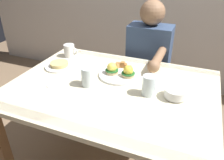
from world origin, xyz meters
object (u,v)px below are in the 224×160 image
fruit_bowl (175,93)px  water_glass_far (88,78)px  coffee_mug (70,50)px  fork (58,84)px  water_glass_near (149,86)px  diner_person (148,62)px  side_plate (60,65)px  eggs_benedict_plate (120,72)px  dining_table (112,101)px

fruit_bowl → water_glass_far: (-0.50, -0.06, 0.02)m
coffee_mug → fork: coffee_mug is taller
water_glass_near → water_glass_far: (-0.36, -0.03, -0.00)m
water_glass_far → diner_person: diner_person is taller
fruit_bowl → side_plate: bearing=173.6°
coffee_mug → diner_person: diner_person is taller
eggs_benedict_plate → diner_person: diner_person is taller
coffee_mug → diner_person: size_ratio=0.10×
fruit_bowl → side_plate: size_ratio=0.60×
eggs_benedict_plate → fruit_bowl: eggs_benedict_plate is taller
fork → fruit_bowl: bearing=9.7°
water_glass_far → water_glass_near: bearing=5.6°
water_glass_far → side_plate: size_ratio=0.57×
fork → water_glass_near: bearing=10.0°
coffee_mug → side_plate: size_ratio=0.56×
side_plate → diner_person: diner_person is taller
water_glass_near → side_plate: 0.66m
dining_table → fruit_bowl: (0.37, 0.01, 0.14)m
diner_person → water_glass_far: bearing=-107.9°
diner_person → water_glass_near: bearing=-76.5°
eggs_benedict_plate → fruit_bowl: size_ratio=2.25×
water_glass_near → diner_person: diner_person is taller
water_glass_near → diner_person: (-0.15, 0.61, -0.14)m
eggs_benedict_plate → water_glass_far: (-0.13, -0.19, 0.02)m
water_glass_far → fruit_bowl: bearing=6.4°
side_plate → diner_person: (0.51, 0.50, -0.10)m
fork → water_glass_near: water_glass_near is taller
dining_table → water_glass_near: water_glass_near is taller
dining_table → water_glass_near: (0.22, -0.01, 0.16)m
water_glass_far → coffee_mug: bearing=134.6°
dining_table → coffee_mug: size_ratio=10.79×
fruit_bowl → coffee_mug: 0.87m
fruit_bowl → water_glass_near: 0.15m
water_glass_near → side_plate: bearing=170.3°
coffee_mug → water_glass_far: water_glass_far is taller
coffee_mug → water_glass_far: bearing=-45.4°
fruit_bowl → fork: 0.68m
coffee_mug → water_glass_near: bearing=-23.7°
eggs_benedict_plate → dining_table: bearing=-90.5°
diner_person → eggs_benedict_plate: bearing=-99.2°
water_glass_far → side_plate: 0.33m
water_glass_near → water_glass_far: bearing=-174.4°
fork → diner_person: size_ratio=0.12×
eggs_benedict_plate → side_plate: eggs_benedict_plate is taller
eggs_benedict_plate → water_glass_near: (0.22, -0.15, 0.03)m
water_glass_near → diner_person: bearing=103.5°
eggs_benedict_plate → water_glass_near: size_ratio=2.34×
water_glass_far → side_plate: water_glass_far is taller
coffee_mug → water_glass_near: 0.75m
dining_table → side_plate: 0.46m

